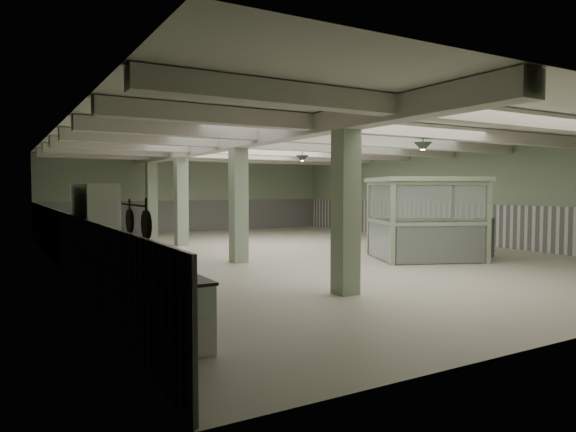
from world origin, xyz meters
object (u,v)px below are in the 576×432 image
prep_counter (129,286)px  guard_booth (425,203)px  filing_cabinet (483,237)px  walkin_cooler (95,238)px

prep_counter → guard_booth: (9.07, 2.49, 1.18)m
prep_counter → guard_booth: bearing=15.3°
guard_booth → filing_cabinet: bearing=6.8°
prep_counter → filing_cabinet: (10.94, 1.95, 0.12)m
prep_counter → guard_booth: size_ratio=1.46×
prep_counter → walkin_cooler: size_ratio=2.35×
prep_counter → filing_cabinet: bearing=10.1°
prep_counter → walkin_cooler: walkin_cooler is taller
walkin_cooler → prep_counter: bearing=-88.1°
filing_cabinet → prep_counter: bearing=169.0°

